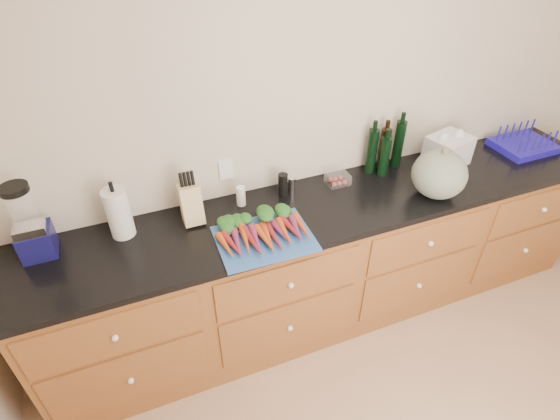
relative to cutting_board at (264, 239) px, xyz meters
name	(u,v)px	position (x,y,z in m)	size (l,w,h in m)	color
wall_back	(320,121)	(0.54, 0.48, 0.35)	(4.10, 0.05, 2.60)	beige
cabinets	(335,261)	(0.54, 0.16, -0.50)	(3.60, 0.64, 0.90)	brown
countertop	(341,203)	(0.54, 0.16, -0.03)	(3.64, 0.62, 0.04)	black
cutting_board	(264,239)	(0.00, 0.00, 0.00)	(0.49, 0.37, 0.01)	#2A579E
carrots	(262,230)	(0.00, 0.04, 0.03)	(0.45, 0.31, 0.06)	#C14816
squash	(439,174)	(1.08, 0.01, 0.13)	(0.31, 0.31, 0.28)	#5D6958
blender_appliance	(30,226)	(-1.08, 0.32, 0.17)	(0.16, 0.16, 0.40)	#100F47
paper_towel	(119,213)	(-0.68, 0.32, 0.13)	(0.12, 0.12, 0.28)	silver
knife_block	(191,204)	(-0.31, 0.30, 0.10)	(0.11, 0.11, 0.22)	#CFB879
grinder_salt	(241,196)	(-0.02, 0.34, 0.05)	(0.05, 0.05, 0.12)	white
grinder_pepper	(283,185)	(0.24, 0.34, 0.06)	(0.06, 0.06, 0.14)	black
canister_chrome	(292,185)	(0.30, 0.34, 0.05)	(0.05, 0.05, 0.11)	silver
tomato_box	(338,179)	(0.60, 0.33, 0.02)	(0.14, 0.11, 0.06)	white
bottles	(385,150)	(0.95, 0.37, 0.14)	(0.26, 0.13, 0.31)	black
grocery_bag	(448,150)	(1.38, 0.28, 0.09)	(0.26, 0.21, 0.19)	white
dish_rack	(524,144)	(2.01, 0.24, 0.03)	(0.38, 0.31, 0.15)	#1B12A4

